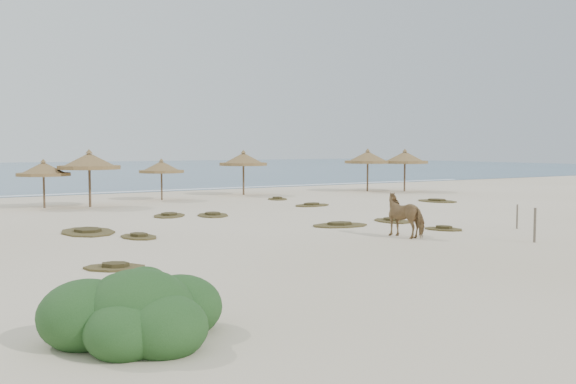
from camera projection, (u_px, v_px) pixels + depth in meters
name	position (u px, v px, depth m)	size (l,w,h in m)	color
ground	(306.00, 237.00, 22.84)	(160.00, 160.00, 0.00)	beige
foam_line	(99.00, 193.00, 44.76)	(70.00, 0.60, 0.01)	white
palapa_2	(43.00, 170.00, 33.65)	(3.37, 3.37, 2.60)	brown
palapa_3	(89.00, 162.00, 34.19)	(4.16, 4.16, 3.11)	brown
palapa_4	(161.00, 168.00, 38.82)	(3.25, 3.25, 2.54)	brown
palapa_5	(243.00, 160.00, 42.91)	(4.17, 4.17, 3.03)	brown
palapa_6	(368.00, 158.00, 46.44)	(3.45, 3.45, 3.12)	brown
palapa_7	(405.00, 158.00, 46.53)	(4.12, 4.12, 3.10)	brown
horse	(406.00, 215.00, 22.89)	(0.84, 1.84, 1.55)	olive
fence_post_near	(535.00, 225.00, 21.53)	(0.09, 0.09, 1.17)	#6C5E51
fence_post_far	(517.00, 217.00, 25.15)	(0.07, 0.07, 0.96)	#6C5E51
bush	(139.00, 314.00, 10.55)	(3.12, 2.74, 1.40)	#285223
scrub_1	(88.00, 231.00, 24.00)	(2.01, 3.01, 0.16)	brown
scrub_2	(139.00, 236.00, 22.70)	(1.32, 1.86, 0.16)	brown
scrub_3	(213.00, 215.00, 29.95)	(2.10, 2.55, 0.16)	brown
scrub_4	(392.00, 220.00, 27.60)	(1.53, 2.13, 0.16)	brown
scrub_5	(437.00, 201.00, 37.73)	(2.01, 2.76, 0.16)	brown
scrub_7	(312.00, 205.00, 35.05)	(2.40, 1.76, 0.16)	brown
scrub_9	(340.00, 225.00, 26.05)	(2.63, 1.99, 0.16)	brown
scrub_10	(277.00, 199.00, 39.30)	(1.77, 2.11, 0.16)	brown
scrub_11	(115.00, 267.00, 16.90)	(2.00, 1.85, 0.16)	brown
scrub_12	(444.00, 229.00, 24.85)	(1.54, 1.77, 0.16)	brown
scrub_13	(169.00, 215.00, 29.74)	(2.37, 2.60, 0.16)	brown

